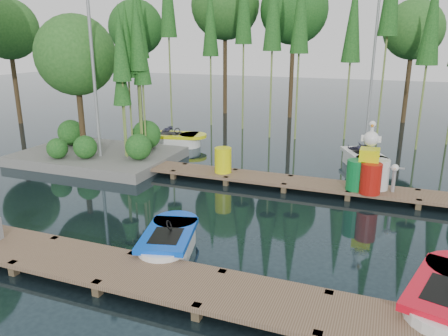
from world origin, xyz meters
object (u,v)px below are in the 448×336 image
(island, at_px, (90,82))
(boat_blue, at_px, (169,242))
(boat_yellow_far, at_px, (175,140))
(drum_cluster, at_px, (369,171))
(yellow_barrel, at_px, (223,160))

(island, distance_m, boat_blue, 9.68)
(island, xyz_separation_m, boat_blue, (6.75, -6.28, -2.94))
(boat_yellow_far, bearing_deg, island, -113.02)
(boat_blue, height_order, drum_cluster, drum_cluster)
(boat_yellow_far, xyz_separation_m, drum_cluster, (8.85, -4.16, 0.65))
(boat_blue, bearing_deg, yellow_barrel, 83.43)
(drum_cluster, bearing_deg, boat_blue, -127.76)
(island, bearing_deg, yellow_barrel, -7.52)
(island, xyz_separation_m, yellow_barrel, (5.99, -0.79, -2.44))
(drum_cluster, bearing_deg, boat_yellow_far, 154.80)
(boat_blue, height_order, yellow_barrel, yellow_barrel)
(boat_yellow_far, relative_size, yellow_barrel, 3.33)
(boat_yellow_far, bearing_deg, drum_cluster, -15.92)
(boat_yellow_far, distance_m, drum_cluster, 9.80)
(yellow_barrel, xyz_separation_m, drum_cluster, (4.89, -0.16, 0.20))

